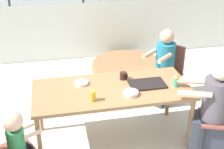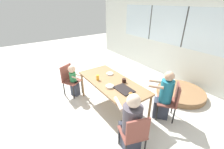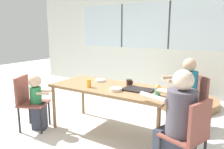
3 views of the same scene
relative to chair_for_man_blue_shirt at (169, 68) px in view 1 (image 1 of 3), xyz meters
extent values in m
plane|color=beige|center=(-1.04, -0.83, -0.50)|extent=(16.00, 16.00, 0.00)
cube|color=olive|center=(-1.04, -0.83, 0.20)|extent=(1.83, 0.82, 0.04)
cylinder|color=olive|center=(-1.90, -1.19, -0.16)|extent=(0.05, 0.05, 0.69)
cylinder|color=olive|center=(-0.17, -1.19, -0.16)|extent=(0.05, 0.05, 0.69)
cylinder|color=olive|center=(-1.90, -0.47, -0.16)|extent=(0.05, 0.05, 0.69)
cylinder|color=olive|center=(-0.17, -0.47, -0.16)|extent=(0.05, 0.05, 0.69)
cube|color=brown|center=(0.13, -1.24, -0.09)|extent=(0.51, 0.51, 0.03)
cylinder|color=black|center=(-0.09, -1.34, -0.30)|extent=(0.03, 0.03, 0.40)
cylinder|color=black|center=(0.02, -1.02, -0.30)|extent=(0.03, 0.03, 0.40)
cube|color=brown|center=(-0.07, -0.06, -0.09)|extent=(0.56, 0.56, 0.03)
cube|color=brown|center=(0.07, 0.05, 0.14)|extent=(0.27, 0.32, 0.42)
cylinder|color=black|center=(-0.10, -0.30, -0.30)|extent=(0.03, 0.03, 0.40)
cylinder|color=black|center=(-0.31, -0.03, -0.30)|extent=(0.03, 0.03, 0.40)
cylinder|color=black|center=(0.17, -0.08, -0.30)|extent=(0.03, 0.03, 0.40)
cylinder|color=black|center=(-0.05, 0.18, -0.30)|extent=(0.03, 0.03, 0.40)
cube|color=#333847|center=(0.03, -1.20, -0.29)|extent=(0.46, 0.41, 0.43)
cylinder|color=#4C4751|center=(0.09, -1.23, 0.17)|extent=(0.32, 0.32, 0.49)
sphere|color=beige|center=(0.09, -1.23, 0.53)|extent=(0.22, 0.22, 0.22)
cylinder|color=beige|center=(-0.22, -1.27, 0.30)|extent=(0.36, 0.18, 0.06)
cylinder|color=beige|center=(-0.12, -1.00, 0.30)|extent=(0.36, 0.18, 0.06)
cube|color=#333847|center=(-0.15, -0.12, -0.29)|extent=(0.41, 0.39, 0.43)
cylinder|color=#1E7089|center=(-0.10, -0.08, 0.18)|extent=(0.27, 0.27, 0.50)
sphere|color=tan|center=(-0.10, -0.08, 0.53)|extent=(0.20, 0.20, 0.20)
cylinder|color=tan|center=(-0.21, -0.32, 0.31)|extent=(0.27, 0.23, 0.06)
cylinder|color=tan|center=(-0.36, -0.13, 0.31)|extent=(0.27, 0.23, 0.06)
cylinder|color=#2D844C|center=(-2.11, -1.36, 0.05)|extent=(0.17, 0.17, 0.26)
sphere|color=#DBB293|center=(-2.11, -1.36, 0.28)|extent=(0.20, 0.20, 0.20)
cylinder|color=#DBB293|center=(-2.01, -1.22, 0.10)|extent=(0.19, 0.12, 0.04)
cylinder|color=#DBB293|center=(-1.94, -1.36, 0.10)|extent=(0.19, 0.12, 0.04)
cube|color=black|center=(-0.61, -0.82, 0.23)|extent=(0.42, 0.28, 0.02)
cylinder|color=black|center=(-0.85, -0.63, 0.27)|extent=(0.09, 0.09, 0.09)
torus|color=black|center=(-0.81, -0.63, 0.27)|extent=(0.01, 0.06, 0.06)
cylinder|color=#4CA57F|center=(-0.29, -0.93, 0.28)|extent=(0.08, 0.08, 0.11)
cone|color=orange|center=(-0.29, -0.93, 0.36)|extent=(0.08, 0.08, 0.04)
cylinder|color=gold|center=(-1.29, -1.05, 0.28)|extent=(0.07, 0.07, 0.12)
cylinder|color=silver|center=(-0.86, -1.01, 0.24)|extent=(0.17, 0.17, 0.04)
cylinder|color=silver|center=(-1.37, -0.66, 0.24)|extent=(0.16, 0.16, 0.04)
cylinder|color=olive|center=(-0.36, 1.04, -0.49)|extent=(1.28, 1.28, 0.03)
cylinder|color=olive|center=(-0.36, 1.04, -0.46)|extent=(1.29, 1.29, 0.03)
cylinder|color=olive|center=(-0.36, 1.04, -0.43)|extent=(1.28, 1.28, 0.03)
cylinder|color=olive|center=(-0.36, 1.04, -0.40)|extent=(1.29, 1.29, 0.03)
cylinder|color=olive|center=(-0.36, 1.04, -0.37)|extent=(1.28, 1.28, 0.03)
camera|label=1|loc=(-1.68, -3.92, 2.00)|focal=50.00mm
camera|label=2|loc=(1.40, -2.56, 1.89)|focal=24.00mm
camera|label=3|loc=(0.63, -3.50, 1.03)|focal=35.00mm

